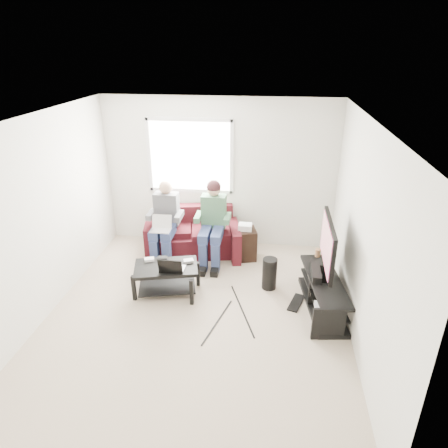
% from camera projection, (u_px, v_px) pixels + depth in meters
% --- Properties ---
extents(floor, '(4.50, 4.50, 0.00)m').
position_uv_depth(floor, '(197.00, 315.00, 5.40)').
color(floor, '#C1AC96').
rests_on(floor, ground).
extents(ceiling, '(4.50, 4.50, 0.00)m').
position_uv_depth(ceiling, '(190.00, 120.00, 4.33)').
color(ceiling, white).
rests_on(ceiling, wall_back).
extents(wall_back, '(4.50, 0.00, 4.50)m').
position_uv_depth(wall_back, '(219.00, 174.00, 6.90)').
color(wall_back, silver).
rests_on(wall_back, floor).
extents(wall_front, '(4.50, 0.00, 4.50)m').
position_uv_depth(wall_front, '(131.00, 362.00, 2.83)').
color(wall_front, silver).
rests_on(wall_front, floor).
extents(wall_left, '(0.00, 4.50, 4.50)m').
position_uv_depth(wall_left, '(40.00, 220.00, 5.10)').
color(wall_left, silver).
rests_on(wall_left, floor).
extents(wall_right, '(0.00, 4.50, 4.50)m').
position_uv_depth(wall_right, '(363.00, 238.00, 4.63)').
color(wall_right, silver).
rests_on(wall_right, floor).
extents(window, '(1.48, 0.04, 1.28)m').
position_uv_depth(window, '(190.00, 156.00, 6.81)').
color(window, white).
rests_on(window, wall_back).
extents(sofa, '(1.80, 1.04, 0.77)m').
position_uv_depth(sofa, '(193.00, 236.00, 6.97)').
color(sofa, '#431015').
rests_on(sofa, floor).
extents(person_left, '(0.40, 0.71, 1.31)m').
position_uv_depth(person_left, '(165.00, 219.00, 6.60)').
color(person_left, navy).
rests_on(person_left, sofa).
extents(person_right, '(0.40, 0.71, 1.36)m').
position_uv_depth(person_right, '(213.00, 217.00, 6.50)').
color(person_right, navy).
rests_on(person_right, sofa).
extents(laptop_silver, '(0.39, 0.35, 0.24)m').
position_uv_depth(laptop_silver, '(161.00, 227.00, 6.38)').
color(laptop_silver, silver).
rests_on(laptop_silver, person_left).
extents(coffee_table, '(1.00, 0.75, 0.45)m').
position_uv_depth(coffee_table, '(166.00, 273.00, 5.77)').
color(coffee_table, black).
rests_on(coffee_table, floor).
extents(laptop_black, '(0.39, 0.32, 0.24)m').
position_uv_depth(laptop_black, '(172.00, 262.00, 5.59)').
color(laptop_black, black).
rests_on(laptop_black, coffee_table).
extents(controller_a, '(0.16, 0.13, 0.04)m').
position_uv_depth(controller_a, '(149.00, 259.00, 5.86)').
color(controller_a, silver).
rests_on(controller_a, coffee_table).
extents(controller_b, '(0.15, 0.11, 0.04)m').
position_uv_depth(controller_b, '(162.00, 258.00, 5.89)').
color(controller_b, black).
rests_on(controller_b, coffee_table).
extents(controller_c, '(0.16, 0.14, 0.04)m').
position_uv_depth(controller_c, '(188.00, 261.00, 5.82)').
color(controller_c, gray).
rests_on(controller_c, coffee_table).
extents(tv_stand, '(0.60, 1.42, 0.45)m').
position_uv_depth(tv_stand, '(323.00, 295.00, 5.50)').
color(tv_stand, black).
rests_on(tv_stand, floor).
extents(tv, '(0.12, 1.10, 0.81)m').
position_uv_depth(tv, '(328.00, 246.00, 5.29)').
color(tv, black).
rests_on(tv, tv_stand).
extents(soundbar, '(0.12, 0.50, 0.10)m').
position_uv_depth(soundbar, '(316.00, 272.00, 5.48)').
color(soundbar, black).
rests_on(soundbar, tv_stand).
extents(drink_cup, '(0.08, 0.08, 0.12)m').
position_uv_depth(drink_cup, '(318.00, 253.00, 5.94)').
color(drink_cup, '#A67047').
rests_on(drink_cup, tv_stand).
extents(console_white, '(0.30, 0.22, 0.06)m').
position_uv_depth(console_white, '(327.00, 308.00, 5.11)').
color(console_white, silver).
rests_on(console_white, tv_stand).
extents(console_grey, '(0.34, 0.26, 0.08)m').
position_uv_depth(console_grey, '(322.00, 278.00, 5.73)').
color(console_grey, gray).
rests_on(console_grey, tv_stand).
extents(console_black, '(0.38, 0.30, 0.07)m').
position_uv_depth(console_black, '(324.00, 292.00, 5.42)').
color(console_black, black).
rests_on(console_black, tv_stand).
extents(subwoofer, '(0.22, 0.22, 0.49)m').
position_uv_depth(subwoofer, '(269.00, 274.00, 5.92)').
color(subwoofer, black).
rests_on(subwoofer, floor).
extents(keyboard_floor, '(0.27, 0.46, 0.02)m').
position_uv_depth(keyboard_floor, '(296.00, 303.00, 5.65)').
color(keyboard_floor, black).
rests_on(keyboard_floor, floor).
extents(end_table, '(0.36, 0.36, 0.63)m').
position_uv_depth(end_table, '(245.00, 243.00, 6.74)').
color(end_table, black).
rests_on(end_table, floor).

